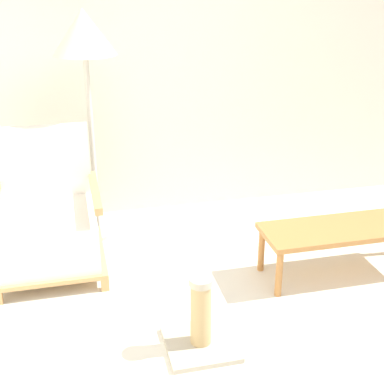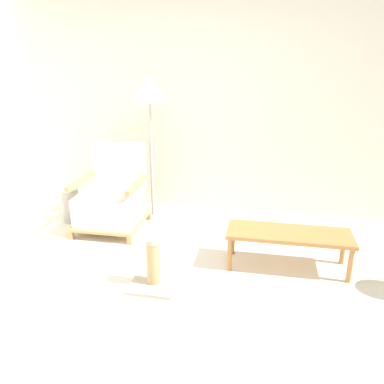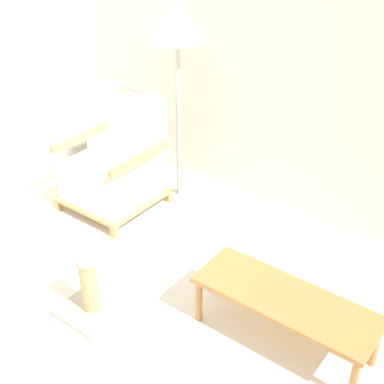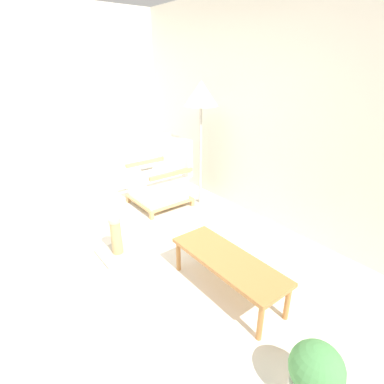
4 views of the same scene
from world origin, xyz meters
The scene contains 5 objects.
wall_back centered at (0.00, 2.35, 1.35)m, with size 8.00×0.06×2.70m.
armchair centered at (-0.86, 1.50, 0.32)m, with size 0.71×0.72×0.94m.
floor_lamp centered at (-0.51, 1.93, 1.47)m, with size 0.43×0.43×1.68m.
coffee_table centered at (1.04, 0.97, 0.31)m, with size 1.10×0.40×0.35m.
scratching_post centered at (-0.06, 0.45, 0.14)m, with size 0.38×0.38×0.44m.
Camera 1 is at (-0.66, -1.86, 1.93)m, focal length 50.00 mm.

